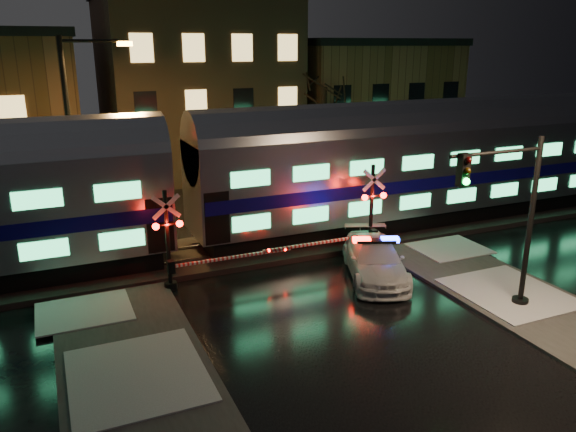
% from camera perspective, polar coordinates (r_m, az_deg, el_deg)
% --- Properties ---
extents(ground, '(120.00, 120.00, 0.00)m').
position_cam_1_polar(ground, '(20.33, 2.07, -7.94)').
color(ground, black).
rests_on(ground, ground).
extents(ballast, '(90.00, 4.20, 0.24)m').
position_cam_1_polar(ballast, '(24.54, -2.98, -3.16)').
color(ballast, black).
rests_on(ballast, ground).
extents(building_mid, '(12.00, 11.00, 11.50)m').
position_cam_1_polar(building_mid, '(40.45, -9.41, 12.79)').
color(building_mid, brown).
rests_on(building_mid, ground).
extents(building_right, '(12.00, 10.00, 8.50)m').
position_cam_1_polar(building_right, '(45.15, 7.35, 11.38)').
color(building_right, brown).
rests_on(building_right, ground).
extents(train, '(51.00, 3.12, 5.92)m').
position_cam_1_polar(train, '(22.68, -11.09, 3.47)').
color(train, black).
rests_on(train, ballast).
extents(police_car, '(3.70, 5.37, 1.61)m').
position_cam_1_polar(police_car, '(21.72, 8.82, -4.37)').
color(police_car, silver).
rests_on(police_car, ground).
extents(crossing_signal_right, '(5.56, 0.65, 3.93)m').
position_cam_1_polar(crossing_signal_right, '(23.27, 7.78, -0.52)').
color(crossing_signal_right, black).
rests_on(crossing_signal_right, ground).
extents(crossing_signal_left, '(5.28, 0.63, 3.74)m').
position_cam_1_polar(crossing_signal_left, '(20.54, -11.00, -3.35)').
color(crossing_signal_left, black).
rests_on(crossing_signal_left, ground).
extents(traffic_light, '(3.78, 0.69, 5.84)m').
position_cam_1_polar(traffic_light, '(19.28, 21.65, -0.69)').
color(traffic_light, black).
rests_on(traffic_light, ground).
extents(streetlight, '(2.99, 0.31, 8.95)m').
position_cam_1_polar(streetlight, '(25.85, -20.63, 8.35)').
color(streetlight, black).
rests_on(streetlight, ground).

